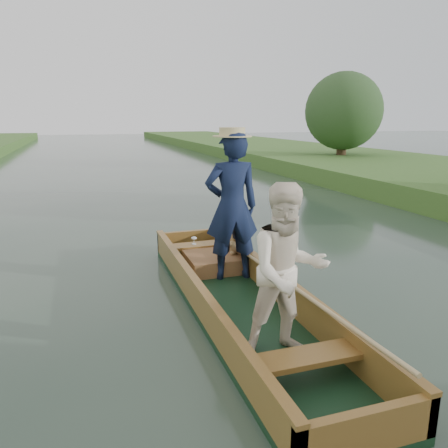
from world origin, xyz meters
name	(u,v)px	position (x,y,z in m)	size (l,w,h in m)	color
ground	(240,312)	(0.00, 0.00, 0.00)	(120.00, 120.00, 0.00)	#283D30
trees_far	(166,112)	(0.70, 7.95, 2.42)	(22.69, 16.80, 4.41)	#47331E
punt	(247,257)	(0.09, 0.02, 0.68)	(1.18, 5.00, 2.13)	black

